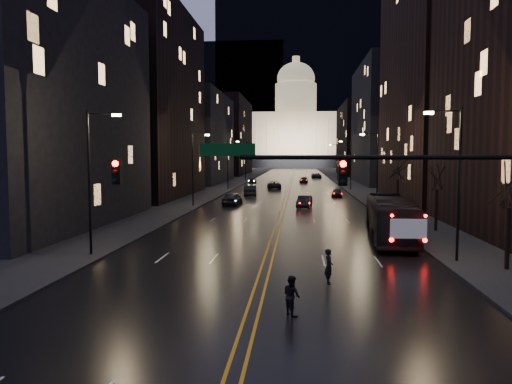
% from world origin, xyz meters
% --- Properties ---
extents(ground, '(900.00, 900.00, 0.00)m').
position_xyz_m(ground, '(0.00, 0.00, 0.00)').
color(ground, black).
rests_on(ground, ground).
extents(road, '(20.00, 320.00, 0.02)m').
position_xyz_m(road, '(0.00, 130.00, 0.01)').
color(road, black).
rests_on(road, ground).
extents(sidewalk_left, '(8.00, 320.00, 0.16)m').
position_xyz_m(sidewalk_left, '(-14.00, 130.00, 0.08)').
color(sidewalk_left, black).
rests_on(sidewalk_left, ground).
extents(sidewalk_right, '(8.00, 320.00, 0.16)m').
position_xyz_m(sidewalk_right, '(14.00, 130.00, 0.08)').
color(sidewalk_right, black).
rests_on(sidewalk_right, ground).
extents(center_line, '(0.62, 320.00, 0.01)m').
position_xyz_m(center_line, '(0.00, 130.00, 0.03)').
color(center_line, orange).
rests_on(center_line, road).
extents(building_left_near, '(12.00, 28.00, 22.00)m').
position_xyz_m(building_left_near, '(-21.00, 22.00, 11.00)').
color(building_left_near, black).
rests_on(building_left_near, ground).
extents(building_left_mid, '(12.00, 30.00, 28.00)m').
position_xyz_m(building_left_mid, '(-21.00, 54.00, 14.00)').
color(building_left_mid, black).
rests_on(building_left_mid, ground).
extents(building_left_far, '(12.00, 34.00, 20.00)m').
position_xyz_m(building_left_far, '(-21.00, 92.00, 10.00)').
color(building_left_far, black).
rests_on(building_left_far, ground).
extents(building_left_dist, '(12.00, 40.00, 24.00)m').
position_xyz_m(building_left_dist, '(-21.00, 140.00, 12.00)').
color(building_left_dist, black).
rests_on(building_left_dist, ground).
extents(building_right_tall, '(12.00, 30.00, 38.00)m').
position_xyz_m(building_right_tall, '(21.00, 50.00, 19.00)').
color(building_right_tall, black).
rests_on(building_right_tall, ground).
extents(building_right_mid, '(12.00, 34.00, 26.00)m').
position_xyz_m(building_right_mid, '(21.00, 92.00, 13.00)').
color(building_right_mid, black).
rests_on(building_right_mid, ground).
extents(building_right_dist, '(12.00, 40.00, 22.00)m').
position_xyz_m(building_right_dist, '(21.00, 140.00, 11.00)').
color(building_right_dist, black).
rests_on(building_right_dist, ground).
extents(mountain_ridge, '(520.00, 60.00, 130.00)m').
position_xyz_m(mountain_ridge, '(40.00, 380.00, 65.00)').
color(mountain_ridge, black).
rests_on(mountain_ridge, ground).
extents(capitol, '(90.00, 50.00, 58.50)m').
position_xyz_m(capitol, '(0.00, 250.00, 17.15)').
color(capitol, black).
rests_on(capitol, ground).
extents(traffic_signal, '(17.29, 0.45, 7.00)m').
position_xyz_m(traffic_signal, '(5.91, -0.00, 5.10)').
color(traffic_signal, black).
rests_on(traffic_signal, ground).
extents(streetlamp_right_near, '(2.13, 0.25, 9.00)m').
position_xyz_m(streetlamp_right_near, '(10.81, 10.00, 5.08)').
color(streetlamp_right_near, black).
rests_on(streetlamp_right_near, ground).
extents(streetlamp_left_near, '(2.13, 0.25, 9.00)m').
position_xyz_m(streetlamp_left_near, '(-10.81, 10.00, 5.08)').
color(streetlamp_left_near, black).
rests_on(streetlamp_left_near, ground).
extents(streetlamp_right_mid, '(2.13, 0.25, 9.00)m').
position_xyz_m(streetlamp_right_mid, '(10.81, 40.00, 5.08)').
color(streetlamp_right_mid, black).
rests_on(streetlamp_right_mid, ground).
extents(streetlamp_left_mid, '(2.13, 0.25, 9.00)m').
position_xyz_m(streetlamp_left_mid, '(-10.81, 40.00, 5.08)').
color(streetlamp_left_mid, black).
rests_on(streetlamp_left_mid, ground).
extents(streetlamp_right_far, '(2.13, 0.25, 9.00)m').
position_xyz_m(streetlamp_right_far, '(10.81, 70.00, 5.08)').
color(streetlamp_right_far, black).
rests_on(streetlamp_right_far, ground).
extents(streetlamp_left_far, '(2.13, 0.25, 9.00)m').
position_xyz_m(streetlamp_left_far, '(-10.81, 70.00, 5.08)').
color(streetlamp_left_far, black).
rests_on(streetlamp_left_far, ground).
extents(streetlamp_right_dist, '(2.13, 0.25, 9.00)m').
position_xyz_m(streetlamp_right_dist, '(10.81, 100.00, 5.08)').
color(streetlamp_right_dist, black).
rests_on(streetlamp_right_dist, ground).
extents(streetlamp_left_dist, '(2.13, 0.25, 9.00)m').
position_xyz_m(streetlamp_left_dist, '(-10.81, 100.00, 5.08)').
color(streetlamp_left_dist, black).
rests_on(streetlamp_left_dist, ground).
extents(tree_right_near, '(2.40, 2.40, 6.65)m').
position_xyz_m(tree_right_near, '(13.00, 8.00, 4.53)').
color(tree_right_near, black).
rests_on(tree_right_near, ground).
extents(tree_right_mid, '(2.40, 2.40, 6.65)m').
position_xyz_m(tree_right_mid, '(13.00, 22.00, 4.53)').
color(tree_right_mid, black).
rests_on(tree_right_mid, ground).
extents(tree_right_far, '(2.40, 2.40, 6.65)m').
position_xyz_m(tree_right_far, '(13.00, 38.00, 4.53)').
color(tree_right_far, black).
rests_on(tree_right_far, ground).
extents(bus, '(3.64, 11.98, 3.29)m').
position_xyz_m(bus, '(8.50, 17.32, 1.64)').
color(bus, black).
rests_on(bus, ground).
extents(oncoming_car_a, '(2.36, 4.95, 1.63)m').
position_xyz_m(oncoming_car_a, '(-6.51, 42.48, 0.82)').
color(oncoming_car_a, black).
rests_on(oncoming_car_a, ground).
extents(oncoming_car_b, '(2.18, 5.34, 1.72)m').
position_xyz_m(oncoming_car_b, '(-5.53, 55.83, 0.86)').
color(oncoming_car_b, black).
rests_on(oncoming_car_b, ground).
extents(oncoming_car_c, '(2.99, 5.43, 1.44)m').
position_xyz_m(oncoming_car_c, '(-2.77, 73.44, 0.72)').
color(oncoming_car_c, black).
rests_on(oncoming_car_c, ground).
extents(oncoming_car_d, '(2.12, 4.61, 1.31)m').
position_xyz_m(oncoming_car_d, '(-8.50, 90.71, 0.65)').
color(oncoming_car_d, black).
rests_on(oncoming_car_d, ground).
extents(receding_car_a, '(2.06, 4.52, 1.44)m').
position_xyz_m(receding_car_a, '(2.50, 40.21, 0.72)').
color(receding_car_a, black).
rests_on(receding_car_a, ground).
extents(receding_car_b, '(1.90, 3.96, 1.31)m').
position_xyz_m(receding_car_b, '(7.47, 55.13, 0.65)').
color(receding_car_b, black).
rests_on(receding_car_b, ground).
extents(receding_car_c, '(2.04, 4.58, 1.31)m').
position_xyz_m(receding_car_c, '(2.96, 93.44, 0.65)').
color(receding_car_c, black).
rests_on(receding_car_c, ground).
extents(receding_car_d, '(2.72, 5.49, 1.50)m').
position_xyz_m(receding_car_d, '(6.59, 116.21, 0.75)').
color(receding_car_d, black).
rests_on(receding_car_d, ground).
extents(pedestrian_a, '(0.46, 0.66, 1.73)m').
position_xyz_m(pedestrian_a, '(3.29, 4.64, 0.87)').
color(pedestrian_a, black).
rests_on(pedestrian_a, ground).
extents(pedestrian_b, '(0.78, 0.88, 1.59)m').
position_xyz_m(pedestrian_b, '(1.55, -0.29, 0.79)').
color(pedestrian_b, black).
rests_on(pedestrian_b, ground).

